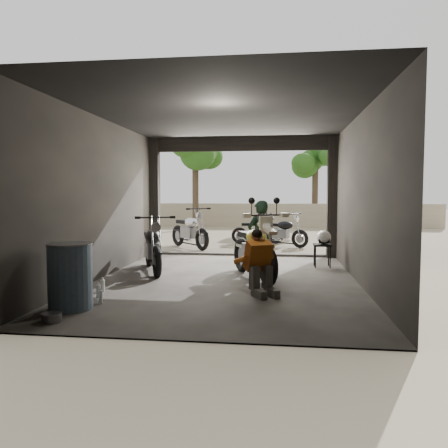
% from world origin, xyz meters
% --- Properties ---
extents(ground, '(80.00, 80.00, 0.00)m').
position_xyz_m(ground, '(0.00, 0.00, 0.00)').
color(ground, '#7A6D56').
rests_on(ground, ground).
extents(garage, '(7.00, 7.13, 3.20)m').
position_xyz_m(garage, '(0.00, 0.55, 1.28)').
color(garage, '#2D2B28').
rests_on(garage, ground).
extents(boundary_wall, '(18.00, 0.30, 1.20)m').
position_xyz_m(boundary_wall, '(0.00, 14.00, 0.60)').
color(boundary_wall, gray).
rests_on(boundary_wall, ground).
extents(tree_left, '(2.20, 2.20, 5.60)m').
position_xyz_m(tree_left, '(-3.00, 12.50, 3.99)').
color(tree_left, '#382B1E').
rests_on(tree_left, ground).
extents(tree_right, '(2.20, 2.20, 5.00)m').
position_xyz_m(tree_right, '(2.80, 14.00, 3.56)').
color(tree_right, '#382B1E').
rests_on(tree_right, ground).
extents(main_bike, '(1.56, 2.19, 1.35)m').
position_xyz_m(main_bike, '(0.51, 0.34, 0.68)').
color(main_bike, beige).
rests_on(main_bike, ground).
extents(left_bike, '(1.41, 1.99, 1.24)m').
position_xyz_m(left_bike, '(-1.71, 0.83, 0.62)').
color(left_bike, black).
rests_on(left_bike, ground).
extents(outside_bike_a, '(1.83, 1.92, 1.27)m').
position_xyz_m(outside_bike_a, '(-1.75, 4.99, 0.64)').
color(outside_bike_a, black).
rests_on(outside_bike_a, ground).
extents(outside_bike_b, '(1.57, 0.71, 1.04)m').
position_xyz_m(outside_bike_b, '(0.30, 6.50, 0.52)').
color(outside_bike_b, '#3B0E0E').
rests_on(outside_bike_b, ground).
extents(outside_bike_c, '(1.74, 1.40, 1.10)m').
position_xyz_m(outside_bike_c, '(1.11, 5.77, 0.55)').
color(outside_bike_c, black).
rests_on(outside_bike_c, ground).
extents(rider, '(0.68, 0.63, 1.56)m').
position_xyz_m(rider, '(0.62, 0.64, 0.78)').
color(rider, black).
rests_on(rider, ground).
extents(mechanic, '(0.83, 0.91, 1.07)m').
position_xyz_m(mechanic, '(0.72, -1.13, 0.54)').
color(mechanic, '#BC6219').
rests_on(mechanic, ground).
extents(stool, '(0.39, 0.39, 0.55)m').
position_xyz_m(stool, '(2.00, 1.84, 0.47)').
color(stool, black).
rests_on(stool, ground).
extents(helmet, '(0.36, 0.37, 0.31)m').
position_xyz_m(helmet, '(2.03, 1.87, 0.70)').
color(helmet, silver).
rests_on(helmet, stool).
extents(oil_drum, '(0.77, 0.77, 0.98)m').
position_xyz_m(oil_drum, '(-2.00, -2.36, 0.49)').
color(oil_drum, '#3B4E63').
rests_on(oil_drum, ground).
extents(sign_post, '(0.81, 0.08, 2.42)m').
position_xyz_m(sign_post, '(3.05, 3.19, 1.63)').
color(sign_post, black).
rests_on(sign_post, ground).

